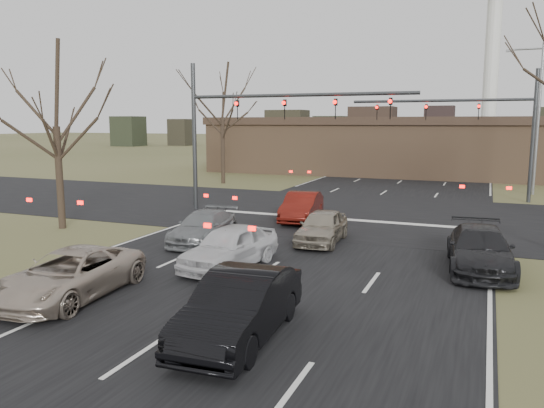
{
  "coord_description": "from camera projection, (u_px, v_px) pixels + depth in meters",
  "views": [
    {
      "loc": [
        6.59,
        -12.6,
        4.87
      ],
      "look_at": [
        -0.41,
        4.51,
        2.0
      ],
      "focal_mm": 35.0,
      "sensor_mm": 36.0,
      "label": 1
    }
  ],
  "objects": [
    {
      "name": "tree_left_near",
      "position": [
        54.0,
        83.0,
        23.51
      ],
      "size": [
        5.1,
        5.1,
        8.5
      ],
      "color": "black",
      "rests_on": "ground"
    },
    {
      "name": "mast_arm_near",
      "position": [
        248.0,
        118.0,
        27.8
      ],
      "size": [
        12.12,
        0.24,
        8.0
      ],
      "color": "#383A3D",
      "rests_on": "ground"
    },
    {
      "name": "car_silver_suv",
      "position": [
        70.0,
        275.0,
        14.72
      ],
      "size": [
        2.6,
        4.99,
        1.34
      ],
      "primitive_type": "imported",
      "rotation": [
        0.0,
        0.0,
        0.08
      ],
      "color": "#AC9C8B",
      "rests_on": "ground"
    },
    {
      "name": "road_cross",
      "position": [
        353.0,
        213.0,
        28.45
      ],
      "size": [
        200.0,
        14.0,
        0.02
      ],
      "primitive_type": "cube",
      "color": "black",
      "rests_on": "ground"
    },
    {
      "name": "building",
      "position": [
        435.0,
        146.0,
        48.34
      ],
      "size": [
        42.4,
        10.4,
        5.3
      ],
      "color": "#846247",
      "rests_on": "ground"
    },
    {
      "name": "car_charcoal_sedan",
      "position": [
        480.0,
        249.0,
        17.47
      ],
      "size": [
        2.46,
        5.05,
        1.42
      ],
      "primitive_type": "imported",
      "rotation": [
        0.0,
        0.0,
        0.1
      ],
      "color": "black",
      "rests_on": "ground"
    },
    {
      "name": "car_black_hatch",
      "position": [
        240.0,
        306.0,
        11.92
      ],
      "size": [
        1.91,
        4.73,
        1.53
      ],
      "primitive_type": "imported",
      "rotation": [
        0.0,
        0.0,
        0.06
      ],
      "color": "black",
      "rests_on": "ground"
    },
    {
      "name": "car_red_ahead",
      "position": [
        302.0,
        207.0,
        26.22
      ],
      "size": [
        2.07,
        4.47,
        1.42
      ],
      "primitive_type": "imported",
      "rotation": [
        0.0,
        0.0,
        0.13
      ],
      "color": "#59120C",
      "rests_on": "ground"
    },
    {
      "name": "car_grey_ahead",
      "position": [
        203.0,
        227.0,
        21.55
      ],
      "size": [
        2.17,
        4.48,
        1.26
      ],
      "primitive_type": "imported",
      "rotation": [
        0.0,
        0.0,
        0.1
      ],
      "color": "slate",
      "rests_on": "ground"
    },
    {
      "name": "tree_left_far",
      "position": [
        222.0,
        90.0,
        41.33
      ],
      "size": [
        5.7,
        5.7,
        9.5
      ],
      "color": "black",
      "rests_on": "ground"
    },
    {
      "name": "car_silver_ahead",
      "position": [
        322.0,
        227.0,
        21.44
      ],
      "size": [
        1.8,
        4.03,
        1.35
      ],
      "primitive_type": "imported",
      "rotation": [
        0.0,
        0.0,
        0.05
      ],
      "color": "gray",
      "rests_on": "ground"
    },
    {
      "name": "car_white_sedan",
      "position": [
        230.0,
        247.0,
        17.75
      ],
      "size": [
        2.25,
        4.47,
        1.46
      ],
      "primitive_type": "imported",
      "rotation": [
        0.0,
        0.0,
        -0.13
      ],
      "color": "silver",
      "rests_on": "ground"
    },
    {
      "name": "streetlight_right_far",
      "position": [
        536.0,
        111.0,
        35.09
      ],
      "size": [
        2.34,
        0.25,
        10.0
      ],
      "color": "gray",
      "rests_on": "ground"
    },
    {
      "name": "mast_arm_far",
      "position": [
        484.0,
        119.0,
        32.69
      ],
      "size": [
        11.12,
        0.24,
        8.0
      ],
      "color": "#383A3D",
      "rests_on": "ground"
    },
    {
      "name": "ground",
      "position": [
        224.0,
        299.0,
        14.73
      ],
      "size": [
        360.0,
        360.0,
        0.0
      ],
      "primitive_type": "plane",
      "color": "#4A4C28",
      "rests_on": "ground"
    },
    {
      "name": "road_main",
      "position": [
        434.0,
        159.0,
        69.62
      ],
      "size": [
        14.0,
        300.0,
        0.02
      ],
      "primitive_type": "cube",
      "color": "black",
      "rests_on": "ground"
    }
  ]
}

